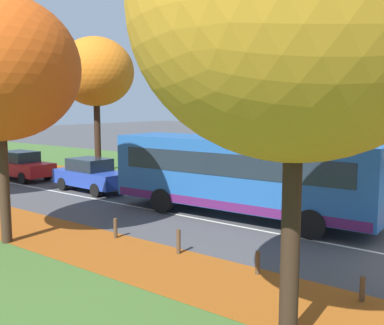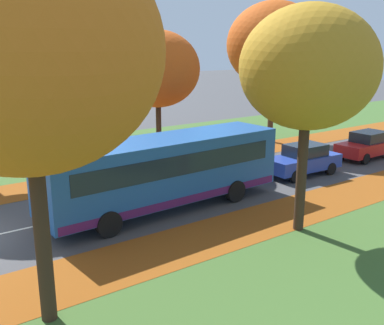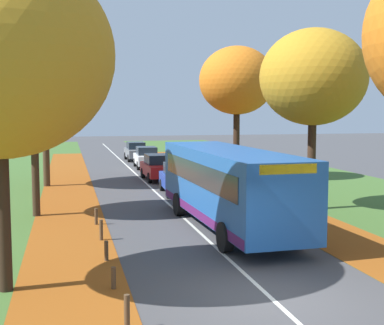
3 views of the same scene
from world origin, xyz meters
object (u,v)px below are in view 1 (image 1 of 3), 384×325
(bus, at_px, (242,173))
(bollard_fifth, at_px, (179,242))
(bollard_third, at_px, (362,289))
(car_blue_lead, at_px, (91,175))
(tree_right_mid, at_px, (96,72))
(bollard_sixth, at_px, (115,228))
(car_red_following, at_px, (21,166))
(tree_left_nearest, at_px, (297,10))
(bollard_fourth, at_px, (258,263))
(tree_right_near, at_px, (243,71))

(bus, bearing_deg, bollard_fifth, -170.27)
(bollard_third, distance_m, car_blue_lead, 15.28)
(tree_right_mid, relative_size, bollard_sixth, 13.11)
(bollard_fifth, relative_size, car_red_following, 0.17)
(tree_right_mid, relative_size, car_red_following, 2.00)
(bollard_third, distance_m, bollard_sixth, 7.69)
(tree_right_mid, distance_m, bollard_sixth, 16.33)
(tree_right_mid, relative_size, bollard_fifth, 11.78)
(bollard_third, xyz_separation_m, bollard_sixth, (-0.01, 7.69, 0.04))
(tree_left_nearest, bearing_deg, bollard_fourth, 38.35)
(tree_left_nearest, relative_size, tree_right_near, 1.03)
(bollard_fifth, height_order, bus, bus)
(bus, bearing_deg, tree_right_mid, 70.80)
(car_blue_lead, bearing_deg, tree_left_nearest, -117.62)
(bollard_sixth, relative_size, car_blue_lead, 0.15)
(tree_right_near, distance_m, car_blue_lead, 9.02)
(bus, height_order, car_red_following, bus)
(bollard_third, distance_m, bollard_fourth, 2.56)
(tree_right_near, bearing_deg, bollard_fifth, -158.98)
(tree_right_mid, height_order, bollard_fourth, tree_right_mid)
(tree_right_near, height_order, bollard_third, tree_right_near)
(bollard_third, xyz_separation_m, bollard_fifth, (0.02, 5.13, 0.08))
(tree_left_nearest, distance_m, bus, 10.02)
(tree_right_mid, bearing_deg, car_blue_lead, -133.57)
(bollard_third, height_order, car_red_following, car_red_following)
(bollard_third, relative_size, bus, 0.05)
(bollard_third, bearing_deg, tree_right_mid, 64.03)
(tree_right_near, height_order, car_red_following, tree_right_near)
(tree_right_near, distance_m, bollard_fourth, 12.66)
(tree_right_near, relative_size, bollard_third, 14.21)
(car_blue_lead, bearing_deg, bollard_third, -108.08)
(tree_left_nearest, height_order, car_blue_lead, tree_left_nearest)
(bollard_third, height_order, bollard_fourth, bollard_fourth)
(tree_right_near, relative_size, bollard_fourth, 13.29)
(tree_right_mid, xyz_separation_m, bus, (-4.73, -13.59, -4.58))
(tree_left_nearest, bearing_deg, car_red_following, 70.17)
(bollard_sixth, bearing_deg, car_blue_lead, 55.16)
(tree_right_near, xyz_separation_m, bollard_fifth, (-9.51, -3.66, -5.50))
(bollard_fourth, relative_size, bollard_fifth, 0.84)
(bollard_fourth, bearing_deg, tree_right_mid, 60.75)
(tree_right_near, height_order, bollard_fourth, tree_right_near)
(tree_left_nearest, height_order, tree_right_mid, tree_right_mid)
(bus, bearing_deg, car_blue_lead, 90.29)
(bus, bearing_deg, car_red_following, 90.80)
(tree_right_mid, relative_size, bus, 0.81)
(bollard_fourth, bearing_deg, bollard_sixth, 90.25)
(bus, height_order, car_blue_lead, bus)
(bollard_fourth, distance_m, bollard_fifth, 2.56)
(bollard_third, bearing_deg, tree_left_nearest, 169.05)
(bollard_fourth, xyz_separation_m, bollard_fifth, (0.01, 2.56, 0.06))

